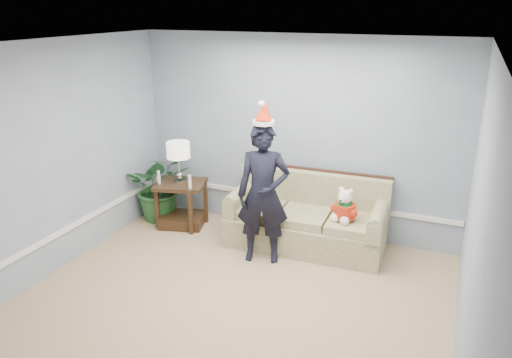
{
  "coord_description": "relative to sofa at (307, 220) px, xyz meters",
  "views": [
    {
      "loc": [
        2.04,
        -3.76,
        3.06
      ],
      "look_at": [
        -0.19,
        1.55,
        1.02
      ],
      "focal_mm": 35.0,
      "sensor_mm": 36.0,
      "label": 1
    }
  ],
  "objects": [
    {
      "name": "wainscot_trim",
      "position": [
        -1.5,
        -0.89,
        0.11
      ],
      "size": [
        4.49,
        4.99,
        0.06
      ],
      "color": "white",
      "rests_on": "room_shell"
    },
    {
      "name": "sofa",
      "position": [
        0.0,
        0.0,
        0.0
      ],
      "size": [
        2.07,
        0.94,
        0.96
      ],
      "rotation": [
        0.0,
        0.0,
        0.03
      ],
      "color": "#495729",
      "rests_on": "room_shell"
    },
    {
      "name": "table_lamp",
      "position": [
        -1.87,
        -0.1,
        0.76
      ],
      "size": [
        0.33,
        0.33,
        0.59
      ],
      "color": "silver",
      "rests_on": "side_table"
    },
    {
      "name": "teddy_bear",
      "position": [
        0.53,
        -0.17,
        0.32
      ],
      "size": [
        0.33,
        0.34,
        0.44
      ],
      "rotation": [
        0.0,
        0.0,
        -0.29
      ],
      "color": "white",
      "rests_on": "sofa"
    },
    {
      "name": "room_shell",
      "position": [
        -0.33,
        -2.07,
        1.01
      ],
      "size": [
        4.54,
        5.04,
        2.74
      ],
      "color": "tan",
      "rests_on": "ground"
    },
    {
      "name": "side_table",
      "position": [
        -1.85,
        -0.11,
        -0.08
      ],
      "size": [
        0.8,
        0.73,
        0.65
      ],
      "rotation": [
        0.0,
        0.0,
        0.27
      ],
      "color": "#362513",
      "rests_on": "room_shell"
    },
    {
      "name": "houseplant",
      "position": [
        -2.26,
        -0.02,
        0.17
      ],
      "size": [
        1.19,
        1.15,
        1.01
      ],
      "primitive_type": "imported",
      "rotation": [
        0.0,
        0.0,
        0.55
      ],
      "color": "#215628",
      "rests_on": "room_shell"
    },
    {
      "name": "candle_pair",
      "position": [
        -1.85,
        -0.28,
        0.41
      ],
      "size": [
        0.55,
        0.05,
        0.19
      ],
      "color": "silver",
      "rests_on": "side_table"
    },
    {
      "name": "santa_hat",
      "position": [
        -0.38,
        -0.59,
        1.52
      ],
      "size": [
        0.28,
        0.31,
        0.3
      ],
      "rotation": [
        0.0,
        0.0,
        0.1
      ],
      "color": "white",
      "rests_on": "man"
    },
    {
      "name": "man",
      "position": [
        -0.38,
        -0.61,
        0.53
      ],
      "size": [
        0.73,
        0.58,
        1.74
      ],
      "primitive_type": "imported",
      "rotation": [
        0.0,
        0.0,
        0.29
      ],
      "color": "black",
      "rests_on": "room_shell"
    }
  ]
}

